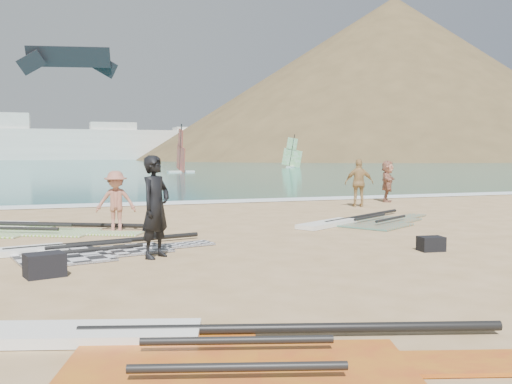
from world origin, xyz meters
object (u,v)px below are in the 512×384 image
object	(u,v)px
person_wetsuit	(156,207)
gear_bag_far	(431,244)
rig_green	(20,228)
beachgoer_mid	(116,201)
beachgoer_right	(387,181)
rig_red	(191,349)
rig_orange	(360,222)
rig_grey	(67,251)
gear_bag_near	(45,265)
beachgoer_back	(359,183)

from	to	relation	value
person_wetsuit	gear_bag_far	bearing A→B (deg)	-55.22
rig_green	beachgoer_mid	xyz separation A→B (m)	(2.35, -1.01, 0.72)
beachgoer_right	rig_red	bearing A→B (deg)	177.83
rig_green	rig_orange	xyz separation A→B (m)	(9.05, -1.74, -0.00)
rig_grey	gear_bag_near	world-z (taller)	gear_bag_near
gear_bag_near	gear_bag_far	world-z (taller)	gear_bag_near
rig_red	rig_orange	bearing A→B (deg)	68.50
rig_red	gear_bag_near	xyz separation A→B (m)	(-1.48, 4.28, 0.14)
beachgoer_mid	beachgoer_back	xyz separation A→B (m)	(9.14, 3.75, 0.12)
rig_grey	gear_bag_near	distance (m)	2.12
gear_bag_far	beachgoer_back	bearing A→B (deg)	69.68
beachgoer_mid	gear_bag_far	bearing A→B (deg)	-29.31
rig_orange	beachgoer_mid	xyz separation A→B (m)	(-6.69, 0.73, 0.73)
gear_bag_far	beachgoer_right	xyz separation A→B (m)	(5.45, 10.42, 0.69)
rig_grey	gear_bag_near	bearing A→B (deg)	-113.43
rig_grey	beachgoer_back	xyz separation A→B (m)	(10.38, 6.81, 0.84)
beachgoer_back	rig_orange	bearing A→B (deg)	83.53
gear_bag_far	rig_red	bearing A→B (deg)	-144.32
rig_orange	gear_bag_far	world-z (taller)	gear_bag_far
rig_orange	person_wetsuit	xyz separation A→B (m)	(-6.31, -3.34, 0.94)
gear_bag_near	beachgoer_mid	world-z (taller)	beachgoer_mid
beachgoer_mid	beachgoer_back	bearing A→B (deg)	34.35
gear_bag_near	person_wetsuit	distance (m)	2.40
rig_green	rig_orange	size ratio (longest dim) A/B	1.06
gear_bag_far	rig_green	bearing A→B (deg)	143.08
rig_orange	beachgoer_right	size ratio (longest dim) A/B	3.06
rig_grey	rig_green	xyz separation A→B (m)	(-1.12, 4.08, 0.00)
rig_green	beachgoer_back	size ratio (longest dim) A/B	3.08
person_wetsuit	rig_grey	bearing A→B (deg)	104.39
gear_bag_far	beachgoer_mid	distance (m)	7.81
rig_red	gear_bag_far	xyz separation A→B (m)	(5.97, 4.29, 0.10)
rig_green	beachgoer_mid	world-z (taller)	beachgoer_mid
person_wetsuit	beachgoer_back	world-z (taller)	person_wetsuit
rig_green	rig_red	size ratio (longest dim) A/B	0.97
beachgoer_mid	person_wetsuit	bearing A→B (deg)	-72.58
rig_green	rig_orange	bearing A→B (deg)	15.81
beachgoer_right	beachgoer_back	bearing A→B (deg)	160.98
gear_bag_near	beachgoer_right	distance (m)	16.60
rig_green	gear_bag_near	size ratio (longest dim) A/B	9.05
beachgoer_mid	beachgoer_right	distance (m)	12.47
beachgoer_right	gear_bag_far	bearing A→B (deg)	-171.94
rig_green	beachgoer_mid	size ratio (longest dim) A/B	3.54
rig_grey	gear_bag_far	bearing A→B (deg)	-29.87
beachgoer_mid	beachgoer_back	world-z (taller)	beachgoer_back
gear_bag_near	rig_green	bearing A→B (deg)	96.92
beachgoer_mid	beachgoer_back	distance (m)	9.88
person_wetsuit	beachgoer_mid	size ratio (longest dim) A/B	1.27
gear_bag_near	beachgoer_right	xyz separation A→B (m)	(12.90, 10.43, 0.65)
gear_bag_near	rig_grey	bearing A→B (deg)	80.05
gear_bag_near	person_wetsuit	world-z (taller)	person_wetsuit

